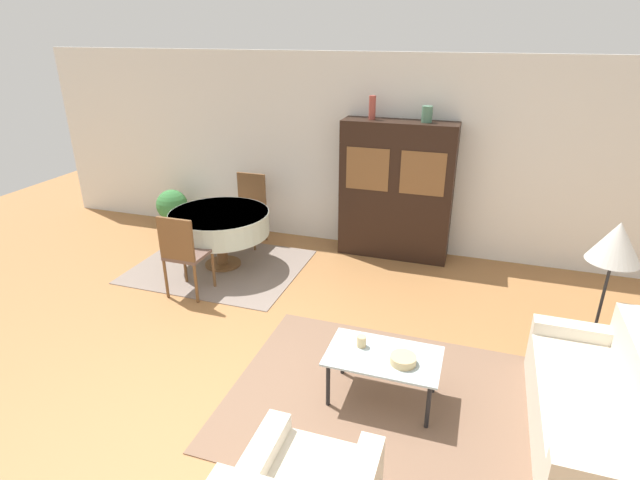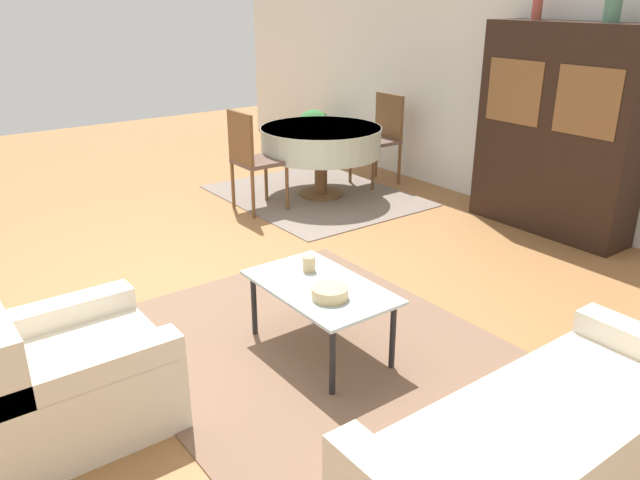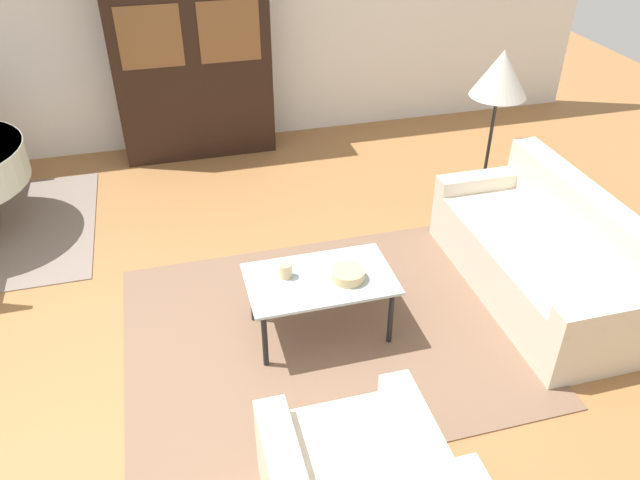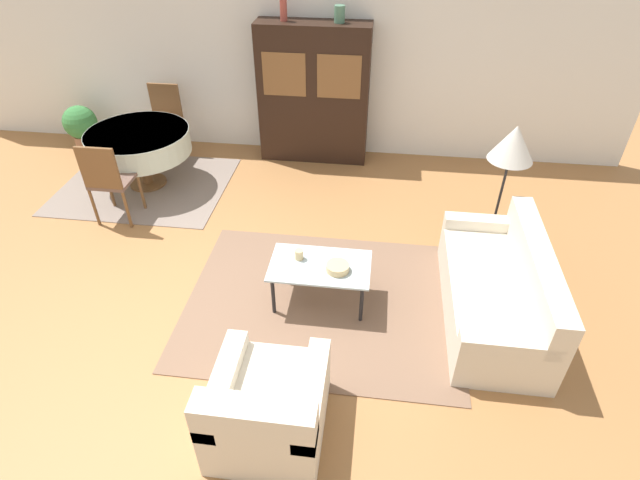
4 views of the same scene
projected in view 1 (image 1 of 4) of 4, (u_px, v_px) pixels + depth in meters
The scene contains 16 objects.
ground_plane at pixel (248, 396), 4.37m from camera, with size 14.00×14.00×0.00m, color #9E6B3D.
wall_back at pixel (356, 153), 7.01m from camera, with size 10.00×0.06×2.70m.
area_rug at pixel (384, 401), 4.31m from camera, with size 2.65×2.10×0.01m.
dining_rug at pixel (220, 266), 6.74m from camera, with size 2.17×1.76×0.01m.
couch at pixel (601, 414), 3.76m from camera, with size 0.83×1.81×0.79m.
coffee_table at pixel (383, 360), 4.18m from camera, with size 0.95×0.57×0.45m.
display_cabinet at pixel (396, 191), 6.76m from camera, with size 1.50×0.43×1.88m.
dining_table at pixel (220, 223), 6.54m from camera, with size 1.30×1.30×0.76m.
dining_chair_near at pixel (183, 251), 5.79m from camera, with size 0.44×0.44×1.02m.
dining_chair_far at pixel (249, 204), 7.31m from camera, with size 0.44×0.44×1.02m.
floor_lamp at pixel (616, 246), 4.39m from camera, with size 0.45×0.45×1.43m.
cup at pixel (361, 341), 4.26m from camera, with size 0.08×0.08×0.10m.
bowl at pixel (403, 360), 4.05m from camera, with size 0.22×0.22×0.07m.
vase_tall at pixel (372, 108), 6.45m from camera, with size 0.09×0.09×0.30m.
vase_short at pixel (427, 114), 6.26m from camera, with size 0.14×0.14×0.20m.
potted_plant at pixel (172, 208), 7.78m from camera, with size 0.48×0.48×0.68m.
Camera 1 is at (1.69, -3.11, 2.97)m, focal length 28.00 mm.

